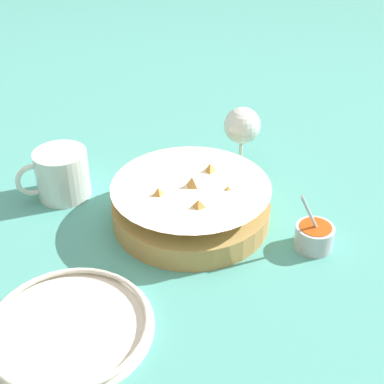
# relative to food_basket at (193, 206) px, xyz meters

# --- Properties ---
(ground_plane) EXTENTS (4.00, 4.00, 0.00)m
(ground_plane) POSITION_rel_food_basket_xyz_m (0.02, -0.01, -0.03)
(ground_plane) COLOR teal
(food_basket) EXTENTS (0.27, 0.27, 0.09)m
(food_basket) POSITION_rel_food_basket_xyz_m (0.00, 0.00, 0.00)
(food_basket) COLOR #B2894C
(food_basket) RESTS_ON ground_plane
(sauce_cup) EXTENTS (0.07, 0.06, 0.11)m
(sauce_cup) POSITION_rel_food_basket_xyz_m (-0.14, 0.14, -0.01)
(sauce_cup) COLOR #B7B7BC
(sauce_cup) RESTS_ON ground_plane
(wine_glass) EXTENTS (0.07, 0.07, 0.13)m
(wine_glass) POSITION_rel_food_basket_xyz_m (-0.16, -0.12, 0.06)
(wine_glass) COLOR silver
(wine_glass) RESTS_ON ground_plane
(beer_mug) EXTENTS (0.13, 0.09, 0.09)m
(beer_mug) POSITION_rel_food_basket_xyz_m (0.18, -0.18, 0.01)
(beer_mug) COLOR silver
(beer_mug) RESTS_ON ground_plane
(side_plate) EXTENTS (0.23, 0.23, 0.01)m
(side_plate) POSITION_rel_food_basket_xyz_m (0.25, 0.14, -0.03)
(side_plate) COLOR silver
(side_plate) RESTS_ON ground_plane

